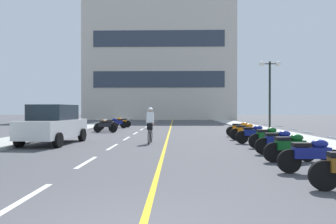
# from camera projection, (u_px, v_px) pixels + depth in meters

# --- Properties ---
(ground_plane) EXTENTS (140.00, 140.00, 0.00)m
(ground_plane) POSITION_uv_depth(u_px,v_px,m) (166.00, 130.00, 24.79)
(ground_plane) COLOR #47474C
(curb_left) EXTENTS (2.40, 72.00, 0.12)m
(curb_left) POSITION_uv_depth(u_px,v_px,m) (84.00, 127.00, 27.96)
(curb_left) COLOR #A8A8A3
(curb_left) RESTS_ON ground
(curb_right) EXTENTS (2.40, 72.00, 0.12)m
(curb_right) POSITION_uv_depth(u_px,v_px,m) (252.00, 127.00, 27.62)
(curb_right) COLOR #A8A8A3
(curb_right) RESTS_ON ground
(lane_dash_0) EXTENTS (0.14, 2.20, 0.01)m
(lane_dash_0) POSITION_uv_depth(u_px,v_px,m) (26.00, 198.00, 5.84)
(lane_dash_0) COLOR silver
(lane_dash_0) RESTS_ON ground
(lane_dash_1) EXTENTS (0.14, 2.20, 0.01)m
(lane_dash_1) POSITION_uv_depth(u_px,v_px,m) (87.00, 162.00, 9.84)
(lane_dash_1) COLOR silver
(lane_dash_1) RESTS_ON ground
(lane_dash_2) EXTENTS (0.14, 2.20, 0.01)m
(lane_dash_2) POSITION_uv_depth(u_px,v_px,m) (112.00, 147.00, 13.84)
(lane_dash_2) COLOR silver
(lane_dash_2) RESTS_ON ground
(lane_dash_3) EXTENTS (0.14, 2.20, 0.01)m
(lane_dash_3) POSITION_uv_depth(u_px,v_px,m) (127.00, 138.00, 17.84)
(lane_dash_3) COLOR silver
(lane_dash_3) RESTS_ON ground
(lane_dash_4) EXTENTS (0.14, 2.20, 0.01)m
(lane_dash_4) POSITION_uv_depth(u_px,v_px,m) (136.00, 133.00, 21.84)
(lane_dash_4) COLOR silver
(lane_dash_4) RESTS_ON ground
(lane_dash_5) EXTENTS (0.14, 2.20, 0.01)m
(lane_dash_5) POSITION_uv_depth(u_px,v_px,m) (142.00, 129.00, 25.84)
(lane_dash_5) COLOR silver
(lane_dash_5) RESTS_ON ground
(lane_dash_6) EXTENTS (0.14, 2.20, 0.01)m
(lane_dash_6) POSITION_uv_depth(u_px,v_px,m) (146.00, 127.00, 29.83)
(lane_dash_6) COLOR silver
(lane_dash_6) RESTS_ON ground
(lane_dash_7) EXTENTS (0.14, 2.20, 0.01)m
(lane_dash_7) POSITION_uv_depth(u_px,v_px,m) (150.00, 125.00, 33.83)
(lane_dash_7) COLOR silver
(lane_dash_7) RESTS_ON ground
(lane_dash_8) EXTENTS (0.14, 2.20, 0.01)m
(lane_dash_8) POSITION_uv_depth(u_px,v_px,m) (153.00, 123.00, 37.83)
(lane_dash_8) COLOR silver
(lane_dash_8) RESTS_ON ground
(lane_dash_9) EXTENTS (0.14, 2.20, 0.01)m
(lane_dash_9) POSITION_uv_depth(u_px,v_px,m) (155.00, 122.00, 41.83)
(lane_dash_9) COLOR silver
(lane_dash_9) RESTS_ON ground
(lane_dash_10) EXTENTS (0.14, 2.20, 0.01)m
(lane_dash_10) POSITION_uv_depth(u_px,v_px,m) (157.00, 121.00, 45.83)
(lane_dash_10) COLOR silver
(lane_dash_10) RESTS_ON ground
(lane_dash_11) EXTENTS (0.14, 2.20, 0.01)m
(lane_dash_11) POSITION_uv_depth(u_px,v_px,m) (158.00, 120.00, 49.83)
(lane_dash_11) COLOR silver
(lane_dash_11) RESTS_ON ground
(centre_line_yellow) EXTENTS (0.12, 66.00, 0.01)m
(centre_line_yellow) POSITION_uv_depth(u_px,v_px,m) (170.00, 128.00, 27.78)
(centre_line_yellow) COLOR gold
(centre_line_yellow) RESTS_ON ground
(office_building) EXTENTS (23.53, 8.08, 20.43)m
(office_building) POSITION_uv_depth(u_px,v_px,m) (160.00, 56.00, 52.72)
(office_building) COLOR beige
(office_building) RESTS_ON ground
(street_lamp_mid) EXTENTS (1.46, 0.36, 4.80)m
(street_lamp_mid) POSITION_uv_depth(u_px,v_px,m) (270.00, 79.00, 22.25)
(street_lamp_mid) COLOR black
(street_lamp_mid) RESTS_ON curb_right
(parked_car_near) EXTENTS (2.17, 4.31, 1.82)m
(parked_car_near) POSITION_uv_depth(u_px,v_px,m) (53.00, 124.00, 15.01)
(parked_car_near) COLOR black
(parked_car_near) RESTS_ON ground
(motorcycle_1) EXTENTS (1.70, 0.60, 0.92)m
(motorcycle_1) POSITION_uv_depth(u_px,v_px,m) (312.00, 155.00, 8.12)
(motorcycle_1) COLOR black
(motorcycle_1) RESTS_ON ground
(motorcycle_2) EXTENTS (1.70, 0.60, 0.92)m
(motorcycle_2) POSITION_uv_depth(u_px,v_px,m) (291.00, 147.00, 9.86)
(motorcycle_2) COLOR black
(motorcycle_2) RESTS_ON ground
(motorcycle_3) EXTENTS (1.70, 0.60, 0.92)m
(motorcycle_3) POSITION_uv_depth(u_px,v_px,m) (279.00, 141.00, 11.47)
(motorcycle_3) COLOR black
(motorcycle_3) RESTS_ON ground
(motorcycle_4) EXTENTS (1.67, 0.71, 0.92)m
(motorcycle_4) POSITION_uv_depth(u_px,v_px,m) (268.00, 137.00, 13.47)
(motorcycle_4) COLOR black
(motorcycle_4) RESTS_ON ground
(motorcycle_5) EXTENTS (1.70, 0.60, 0.92)m
(motorcycle_5) POSITION_uv_depth(u_px,v_px,m) (254.00, 134.00, 15.14)
(motorcycle_5) COLOR black
(motorcycle_5) RESTS_ON ground
(motorcycle_6) EXTENTS (1.69, 0.60, 0.92)m
(motorcycle_6) POSITION_uv_depth(u_px,v_px,m) (246.00, 131.00, 17.02)
(motorcycle_6) COLOR black
(motorcycle_6) RESTS_ON ground
(motorcycle_7) EXTENTS (1.63, 0.81, 0.92)m
(motorcycle_7) POSITION_uv_depth(u_px,v_px,m) (241.00, 129.00, 18.79)
(motorcycle_7) COLOR black
(motorcycle_7) RESTS_ON ground
(motorcycle_8) EXTENTS (1.70, 0.60, 0.92)m
(motorcycle_8) POSITION_uv_depth(u_px,v_px,m) (105.00, 126.00, 22.49)
(motorcycle_8) COLOR black
(motorcycle_8) RESTS_ON ground
(motorcycle_9) EXTENTS (1.68, 0.65, 0.92)m
(motorcycle_9) POSITION_uv_depth(u_px,v_px,m) (106.00, 125.00, 23.94)
(motorcycle_9) COLOR black
(motorcycle_9) RESTS_ON ground
(motorcycle_10) EXTENTS (1.69, 0.61, 0.92)m
(motorcycle_10) POSITION_uv_depth(u_px,v_px,m) (107.00, 124.00, 25.60)
(motorcycle_10) COLOR black
(motorcycle_10) RESTS_ON ground
(motorcycle_11) EXTENTS (1.69, 0.61, 0.92)m
(motorcycle_11) POSITION_uv_depth(u_px,v_px,m) (117.00, 123.00, 27.46)
(motorcycle_11) COLOR black
(motorcycle_11) RESTS_ON ground
(motorcycle_12) EXTENTS (1.70, 0.60, 0.92)m
(motorcycle_12) POSITION_uv_depth(u_px,v_px,m) (121.00, 122.00, 29.01)
(motorcycle_12) COLOR black
(motorcycle_12) RESTS_ON ground
(cyclist_rider) EXTENTS (0.42, 1.77, 1.71)m
(cyclist_rider) POSITION_uv_depth(u_px,v_px,m) (150.00, 125.00, 15.27)
(cyclist_rider) COLOR black
(cyclist_rider) RESTS_ON ground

